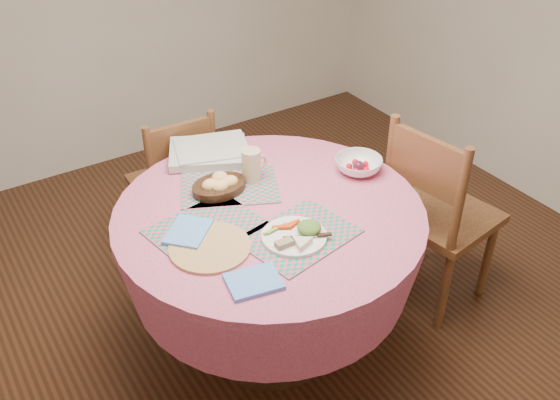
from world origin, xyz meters
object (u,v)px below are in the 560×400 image
Objects in this scene: chair_back at (176,182)px; latte_mug at (252,165)px; dining_table at (270,249)px; bread_bowl at (219,185)px; wicker_trivet at (210,247)px; chair_right at (436,212)px; fruit_bowl at (358,165)px; dinner_plate at (297,235)px.

chair_back is 6.11× the size of latte_mug.
bread_bowl is (-0.10, 0.22, 0.23)m from dining_table.
chair_back reaches higher than wicker_trivet.
latte_mug is (0.36, 0.31, 0.07)m from wicker_trivet.
chair_right is 1.02m from bread_bowl.
chair_right is 4.55× the size of fruit_bowl.
fruit_bowl is (0.48, 0.04, 0.23)m from dining_table.
wicker_trivet is 0.80m from fruit_bowl.
chair_back is at bearing 84.42° from bread_bowl.
dinner_plate is 1.06× the size of bread_bowl.
wicker_trivet is 1.23× the size of dinner_plate.
chair_right reaches higher than dining_table.
bread_bowl reaches higher than wicker_trivet.
dining_table is 5.77× the size of fruit_bowl.
chair_back is at bearing 92.92° from dining_table.
chair_right reaches higher than latte_mug.
chair_right is at bearing 133.20° from chair_back.
latte_mug is (0.10, -0.61, 0.38)m from chair_back.
bread_bowl reaches higher than dining_table.
chair_back is 0.70m from bread_bowl.
dining_table is 5.10× the size of dinner_plate.
dining_table is 0.84m from chair_back.
fruit_bowl is (0.49, 0.25, 0.01)m from dinner_plate.
wicker_trivet is at bearing -164.13° from dining_table.
latte_mug is at bearing 81.16° from dinner_plate.
wicker_trivet is (-0.27, -0.92, 0.31)m from chair_back.
chair_right is at bearing -2.56° from wicker_trivet.
chair_right is at bearing 5.26° from dinner_plate.
dining_table is 5.39× the size of bread_bowl.
dining_table is 0.34m from bread_bowl.
chair_right is 0.90m from latte_mug.
chair_right is 4.25× the size of bread_bowl.
bread_bowl is (-0.09, 0.44, 0.01)m from dinner_plate.
latte_mug is (-0.76, 0.36, 0.32)m from chair_right.
bread_bowl is at bearing -179.20° from latte_mug.
dinner_plate is (0.30, -0.13, 0.02)m from wicker_trivet.
bread_bowl is at bearing 114.81° from dining_table.
dinner_plate is 0.55m from fruit_bowl.
fruit_bowl is (0.79, 0.13, 0.03)m from wicker_trivet.
chair_back reaches higher than fruit_bowl.
bread_bowl is at bearing 56.33° from wicker_trivet.
latte_mug reaches higher than fruit_bowl.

